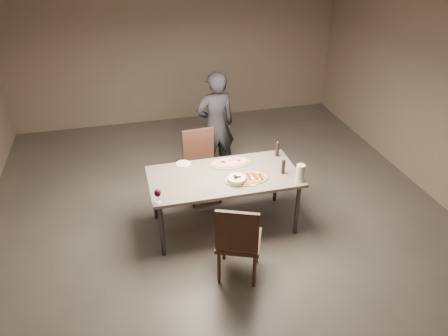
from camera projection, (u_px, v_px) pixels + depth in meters
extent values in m
plane|color=#56504A|center=(224.00, 225.00, 5.60)|extent=(7.00, 7.00, 0.00)
plane|color=gray|center=(176.00, 46.00, 7.82)|extent=(6.00, 0.00, 6.00)
cube|color=slate|center=(224.00, 177.00, 5.23)|extent=(1.80, 0.90, 0.04)
cylinder|color=#333335|center=(162.00, 231.00, 4.94)|extent=(0.05, 0.05, 0.71)
cylinder|color=#333335|center=(297.00, 210.00, 5.29)|extent=(0.05, 0.05, 0.71)
cylinder|color=#333335|center=(155.00, 195.00, 5.56)|extent=(0.05, 0.05, 0.71)
cylinder|color=#333335|center=(276.00, 179.00, 5.90)|extent=(0.05, 0.05, 0.71)
ellipsoid|color=white|center=(252.00, 178.00, 5.09)|extent=(0.05, 0.05, 0.01)
ellipsoid|color=white|center=(234.00, 179.00, 5.07)|extent=(0.05, 0.05, 0.01)
ellipsoid|color=white|center=(258.00, 172.00, 5.20)|extent=(0.05, 0.05, 0.01)
cube|color=#212F14|center=(232.00, 179.00, 5.08)|extent=(0.02, 0.15, 0.01)
cube|color=#212F14|center=(238.00, 179.00, 5.08)|extent=(0.03, 0.15, 0.01)
cube|color=#212F14|center=(243.00, 177.00, 5.12)|extent=(0.07, 0.15, 0.01)
cube|color=#212F14|center=(249.00, 176.00, 5.13)|extent=(0.03, 0.15, 0.01)
cube|color=#212F14|center=(255.00, 176.00, 5.14)|extent=(0.04, 0.15, 0.01)
cube|color=#212F14|center=(260.00, 176.00, 5.14)|extent=(0.03, 0.15, 0.01)
cylinder|color=tan|center=(240.00, 160.00, 5.47)|extent=(0.06, 0.06, 0.00)
cylinder|color=tan|center=(224.00, 162.00, 5.43)|extent=(0.06, 0.06, 0.00)
cylinder|color=tan|center=(231.00, 160.00, 5.47)|extent=(0.06, 0.06, 0.00)
cylinder|color=tan|center=(233.00, 158.00, 5.51)|extent=(0.06, 0.06, 0.00)
cylinder|color=tan|center=(219.00, 164.00, 5.39)|extent=(0.06, 0.06, 0.00)
cylinder|color=tan|center=(220.00, 161.00, 5.44)|extent=(0.06, 0.06, 0.00)
cylinder|color=tan|center=(223.00, 163.00, 5.41)|extent=(0.06, 0.06, 0.00)
cylinder|color=tan|center=(238.00, 161.00, 5.45)|extent=(0.06, 0.06, 0.00)
cylinder|color=#F5E6C7|center=(237.00, 180.00, 5.06)|extent=(0.19, 0.19, 0.07)
torus|color=#F5E6C7|center=(237.00, 178.00, 5.05)|extent=(0.22, 0.22, 0.03)
cube|color=#B38048|center=(239.00, 178.00, 5.06)|extent=(0.07, 0.06, 0.04)
cube|color=#B38048|center=(235.00, 178.00, 5.07)|extent=(0.06, 0.07, 0.04)
cube|color=#B38048|center=(236.00, 180.00, 5.03)|extent=(0.07, 0.07, 0.04)
cylinder|color=white|center=(252.00, 184.00, 5.05)|extent=(0.11, 0.11, 0.01)
cylinder|color=#ABA93F|center=(252.00, 183.00, 5.05)|extent=(0.08, 0.08, 0.00)
cylinder|color=black|center=(277.00, 150.00, 5.59)|extent=(0.05, 0.05, 0.17)
cylinder|color=black|center=(278.00, 144.00, 5.54)|extent=(0.05, 0.05, 0.02)
sphere|color=gold|center=(278.00, 142.00, 5.53)|extent=(0.02, 0.02, 0.02)
cylinder|color=black|center=(283.00, 168.00, 5.22)|extent=(0.04, 0.04, 0.16)
cylinder|color=black|center=(284.00, 161.00, 5.18)|extent=(0.05, 0.05, 0.02)
sphere|color=gold|center=(284.00, 160.00, 5.17)|extent=(0.02, 0.02, 0.02)
cylinder|color=silver|center=(300.00, 173.00, 5.06)|extent=(0.10, 0.10, 0.21)
cylinder|color=silver|center=(158.00, 202.00, 4.73)|extent=(0.06, 0.06, 0.01)
cylinder|color=silver|center=(158.00, 199.00, 4.70)|extent=(0.01, 0.01, 0.08)
ellipsoid|color=#41091A|center=(158.00, 193.00, 4.66)|extent=(0.08, 0.08, 0.09)
cylinder|color=white|center=(183.00, 164.00, 5.44)|extent=(0.19, 0.19, 0.01)
cube|color=#3D2519|center=(239.00, 240.00, 4.65)|extent=(0.60, 0.60, 0.04)
cylinder|color=#3D2519|center=(219.00, 267.00, 4.63)|extent=(0.04, 0.04, 0.43)
cylinder|color=#3D2519|center=(254.00, 271.00, 4.58)|extent=(0.04, 0.04, 0.43)
cylinder|color=#3D2519|center=(224.00, 244.00, 4.95)|extent=(0.04, 0.04, 0.43)
cylinder|color=#3D2519|center=(257.00, 247.00, 4.90)|extent=(0.04, 0.04, 0.43)
cube|color=#3D2519|center=(237.00, 232.00, 4.33)|extent=(0.42, 0.21, 0.48)
cube|color=#3D2519|center=(203.00, 170.00, 5.92)|extent=(0.49, 0.49, 0.04)
cylinder|color=#3D2519|center=(212.00, 176.00, 6.24)|extent=(0.04, 0.04, 0.43)
cylinder|color=#3D2519|center=(187.00, 180.00, 6.14)|extent=(0.04, 0.04, 0.43)
cylinder|color=#3D2519|center=(220.00, 189.00, 5.93)|extent=(0.04, 0.04, 0.43)
cylinder|color=#3D2519|center=(194.00, 194.00, 5.83)|extent=(0.04, 0.04, 0.43)
cube|color=#3D2519|center=(198.00, 145.00, 5.95)|extent=(0.44, 0.07, 0.48)
imported|color=black|center=(215.00, 125.00, 6.33)|extent=(0.63, 0.46, 1.60)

